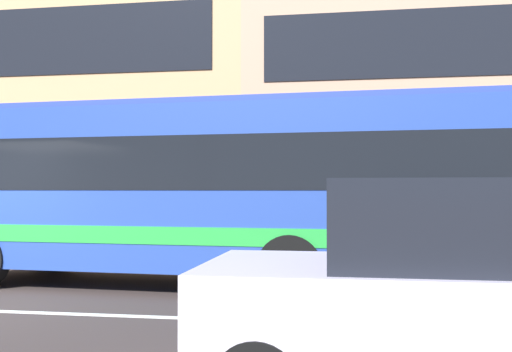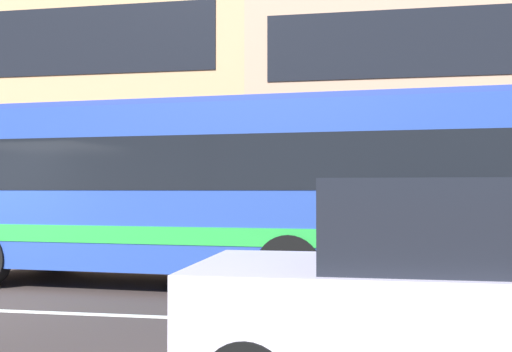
{
  "view_description": "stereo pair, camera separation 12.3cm",
  "coord_description": "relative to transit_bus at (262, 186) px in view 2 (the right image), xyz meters",
  "views": [
    {
      "loc": [
        6.04,
        -7.61,
        1.68
      ],
      "look_at": [
        4.34,
        2.52,
        1.9
      ],
      "focal_mm": 42.33,
      "sensor_mm": 36.0,
      "label": 1
    },
    {
      "loc": [
        6.16,
        -7.59,
        1.68
      ],
      "look_at": [
        4.34,
        2.52,
        1.9
      ],
      "focal_mm": 42.33,
      "sensor_mm": 36.0,
      "label": 2
    }
  ],
  "objects": [
    {
      "name": "transit_bus",
      "position": [
        0.0,
        0.0,
        0.0
      ],
      "size": [
        11.4,
        3.19,
        3.15
      ],
      "color": "#244299",
      "rests_on": "ground_plane"
    },
    {
      "name": "sedan_oncoming",
      "position": [
        2.67,
        -5.26,
        -0.91
      ],
      "size": [
        4.68,
        1.88,
        1.76
      ],
      "color": "silver",
      "rests_on": "ground_plane"
    }
  ]
}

